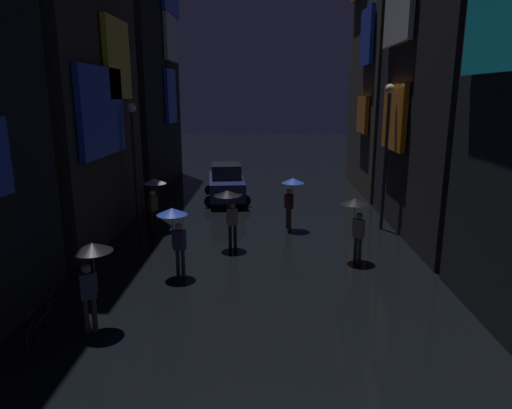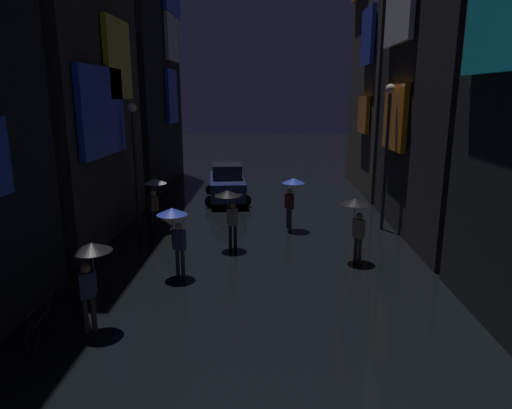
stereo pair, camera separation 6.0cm
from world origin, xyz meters
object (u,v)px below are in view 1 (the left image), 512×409
(pedestrian_midstreet_left_clear, at_px, (154,190))
(streetlamp_right_far, at_px, (387,141))
(car_distant, at_px, (226,183))
(pedestrian_near_crossing_black, at_px, (91,263))
(pedestrian_foreground_right_black, at_px, (356,212))
(pedestrian_midstreet_centre_black, at_px, (229,203))
(bicycle_parked_at_storefront, at_px, (43,324))
(pedestrian_foreground_left_blue, at_px, (175,223))
(pedestrian_far_right_blue, at_px, (292,189))
(streetlamp_left_far, at_px, (134,150))

(pedestrian_midstreet_left_clear, distance_m, streetlamp_right_far, 9.30)
(car_distant, bearing_deg, pedestrian_near_crossing_black, -98.05)
(pedestrian_near_crossing_black, distance_m, car_distant, 13.38)
(pedestrian_midstreet_left_clear, height_order, pedestrian_foreground_right_black, same)
(pedestrian_midstreet_centre_black, xyz_separation_m, bicycle_parked_at_storefront, (-3.63, -6.32, -1.28))
(car_distant, bearing_deg, pedestrian_midstreet_centre_black, -84.17)
(pedestrian_foreground_left_blue, distance_m, pedestrian_midstreet_centre_black, 2.94)
(pedestrian_foreground_left_blue, distance_m, pedestrian_near_crossing_black, 3.48)
(pedestrian_midstreet_left_clear, bearing_deg, pedestrian_midstreet_centre_black, -33.57)
(pedestrian_foreground_left_blue, relative_size, bicycle_parked_at_storefront, 1.17)
(pedestrian_midstreet_left_clear, relative_size, pedestrian_foreground_left_blue, 1.00)
(pedestrian_foreground_right_black, xyz_separation_m, bicycle_parked_at_storefront, (-7.81, -5.14, -1.28))
(pedestrian_near_crossing_black, xyz_separation_m, pedestrian_foreground_right_black, (6.80, 4.67, 0.00))
(pedestrian_midstreet_left_clear, relative_size, streetlamp_right_far, 0.37)
(pedestrian_midstreet_centre_black, relative_size, pedestrian_near_crossing_black, 1.00)
(pedestrian_midstreet_centre_black, relative_size, pedestrian_foreground_right_black, 1.00)
(pedestrian_foreground_right_black, distance_m, pedestrian_far_right_blue, 4.07)
(pedestrian_foreground_left_blue, distance_m, bicycle_parked_at_storefront, 4.53)
(pedestrian_near_crossing_black, xyz_separation_m, streetlamp_left_far, (-1.41, 8.65, 1.50))
(pedestrian_foreground_right_black, bearing_deg, streetlamp_left_far, 154.16)
(pedestrian_foreground_left_blue, relative_size, streetlamp_right_far, 0.37)
(pedestrian_foreground_right_black, height_order, streetlamp_right_far, streetlamp_right_far)
(pedestrian_midstreet_left_clear, relative_size, pedestrian_foreground_right_black, 1.00)
(pedestrian_midstreet_centre_black, bearing_deg, pedestrian_foreground_left_blue, -118.11)
(pedestrian_foreground_right_black, xyz_separation_m, car_distant, (-4.93, 8.55, -0.74))
(pedestrian_foreground_left_blue, distance_m, pedestrian_far_right_blue, 6.23)
(pedestrian_far_right_blue, relative_size, streetlamp_left_far, 0.42)
(pedestrian_near_crossing_black, distance_m, streetlamp_left_far, 8.89)
(pedestrian_midstreet_centre_black, xyz_separation_m, pedestrian_far_right_blue, (2.30, 2.43, 0.00))
(pedestrian_foreground_left_blue, bearing_deg, pedestrian_midstreet_left_clear, 110.41)
(pedestrian_midstreet_left_clear, bearing_deg, streetlamp_right_far, 3.05)
(pedestrian_far_right_blue, height_order, bicycle_parked_at_storefront, pedestrian_far_right_blue)
(pedestrian_midstreet_centre_black, distance_m, pedestrian_far_right_blue, 3.35)
(pedestrian_foreground_right_black, relative_size, bicycle_parked_at_storefront, 1.17)
(pedestrian_foreground_right_black, distance_m, car_distant, 9.90)
(pedestrian_far_right_blue, bearing_deg, pedestrian_midstreet_left_clear, -176.27)
(bicycle_parked_at_storefront, xyz_separation_m, streetlamp_right_far, (9.60, 8.87, 3.17))
(pedestrian_foreground_right_black, relative_size, streetlamp_left_far, 0.42)
(pedestrian_midstreet_left_clear, height_order, pedestrian_midstreet_centre_black, same)
(bicycle_parked_at_storefront, bearing_deg, pedestrian_near_crossing_black, 24.62)
(pedestrian_midstreet_centre_black, xyz_separation_m, streetlamp_left_far, (-4.03, 2.80, 1.50))
(bicycle_parked_at_storefront, height_order, car_distant, car_distant)
(pedestrian_foreground_left_blue, xyz_separation_m, pedestrian_near_crossing_black, (-1.24, -3.26, 0.00))
(pedestrian_midstreet_centre_black, height_order, pedestrian_far_right_blue, same)
(pedestrian_foreground_right_black, height_order, streetlamp_left_far, streetlamp_left_far)
(pedestrian_midstreet_centre_black, distance_m, bicycle_parked_at_storefront, 7.40)
(pedestrian_near_crossing_black, height_order, streetlamp_right_far, streetlamp_right_far)
(streetlamp_right_far, bearing_deg, bicycle_parked_at_storefront, -137.26)
(car_distant, bearing_deg, streetlamp_left_far, -125.58)
(pedestrian_far_right_blue, distance_m, streetlamp_left_far, 6.52)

